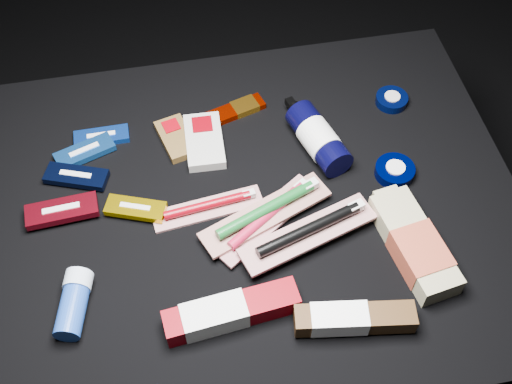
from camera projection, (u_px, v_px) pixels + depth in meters
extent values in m
plane|color=black|center=(250.00, 303.00, 1.47)|extent=(3.00, 3.00, 0.00)
cube|color=black|center=(250.00, 260.00, 1.31)|extent=(0.98, 0.78, 0.40)
cube|color=#1345BB|center=(102.00, 137.00, 1.23)|extent=(0.10, 0.04, 0.01)
cube|color=silver|center=(102.00, 136.00, 1.23)|extent=(0.05, 0.01, 0.01)
cube|color=#1A59B2|center=(85.00, 152.00, 1.21)|extent=(0.12, 0.08, 0.01)
cube|color=silver|center=(85.00, 152.00, 1.21)|extent=(0.06, 0.03, 0.01)
cube|color=black|center=(76.00, 176.00, 1.17)|extent=(0.12, 0.08, 0.01)
cube|color=silver|center=(76.00, 176.00, 1.17)|extent=(0.06, 0.03, 0.01)
cube|color=#B29103|center=(136.00, 208.00, 1.13)|extent=(0.11, 0.07, 0.01)
cube|color=silver|center=(136.00, 208.00, 1.13)|extent=(0.05, 0.03, 0.01)
cube|color=maroon|center=(62.00, 211.00, 1.12)|extent=(0.13, 0.05, 0.01)
cube|color=silver|center=(62.00, 210.00, 1.12)|extent=(0.06, 0.02, 0.02)
cube|color=brown|center=(177.00, 138.00, 1.23)|extent=(0.08, 0.11, 0.02)
cube|color=#7C010B|center=(171.00, 128.00, 1.24)|extent=(0.04, 0.04, 0.02)
cube|color=beige|center=(204.00, 141.00, 1.22)|extent=(0.07, 0.13, 0.02)
cube|color=#680008|center=(203.00, 128.00, 1.24)|extent=(0.04, 0.04, 0.02)
cube|color=#7B0F00|center=(236.00, 110.00, 1.27)|extent=(0.12, 0.07, 0.01)
cube|color=#A86D17|center=(245.00, 107.00, 1.28)|extent=(0.06, 0.05, 0.01)
cylinder|color=black|center=(319.00, 138.00, 1.20)|extent=(0.10, 0.16, 0.06)
cylinder|color=white|center=(319.00, 140.00, 1.20)|extent=(0.08, 0.08, 0.06)
cylinder|color=black|center=(296.00, 109.00, 1.24)|extent=(0.03, 0.02, 0.02)
cube|color=black|center=(291.00, 104.00, 1.26)|extent=(0.02, 0.03, 0.01)
cylinder|color=black|center=(392.00, 100.00, 1.29)|extent=(0.06, 0.06, 0.02)
cylinder|color=beige|center=(392.00, 99.00, 1.29)|extent=(0.03, 0.03, 0.02)
cylinder|color=black|center=(395.00, 171.00, 1.18)|extent=(0.07, 0.07, 0.02)
cylinder|color=silver|center=(395.00, 170.00, 1.18)|extent=(0.04, 0.04, 0.02)
cube|color=tan|center=(414.00, 244.00, 1.08)|extent=(0.10, 0.21, 0.04)
cube|color=#A7422C|center=(420.00, 254.00, 1.06)|extent=(0.09, 0.10, 0.04)
cube|color=tan|center=(386.00, 197.00, 1.13)|extent=(0.05, 0.03, 0.03)
cylinder|color=#1A409A|center=(72.00, 312.00, 1.00)|extent=(0.06, 0.09, 0.04)
cylinder|color=silver|center=(78.00, 281.00, 1.03)|extent=(0.05, 0.04, 0.05)
cube|color=beige|center=(208.00, 209.00, 1.14)|extent=(0.20, 0.07, 0.01)
cylinder|color=maroon|center=(207.00, 205.00, 1.13)|extent=(0.16, 0.03, 0.02)
cube|color=silver|center=(249.00, 194.00, 1.14)|extent=(0.02, 0.02, 0.01)
cube|color=beige|center=(267.00, 219.00, 1.12)|extent=(0.21, 0.17, 0.01)
cylinder|color=#A61533|center=(267.00, 215.00, 1.11)|extent=(0.16, 0.11, 0.02)
cube|color=silver|center=(301.00, 186.00, 1.14)|extent=(0.03, 0.03, 0.01)
cube|color=#BAB4AD|center=(266.00, 214.00, 1.11)|extent=(0.25, 0.14, 0.01)
cylinder|color=#10521E|center=(266.00, 210.00, 1.10)|extent=(0.19, 0.09, 0.02)
cube|color=silver|center=(310.00, 185.00, 1.13)|extent=(0.03, 0.03, 0.01)
cube|color=beige|center=(308.00, 234.00, 1.08)|extent=(0.25, 0.13, 0.01)
cylinder|color=black|center=(309.00, 229.00, 1.07)|extent=(0.19, 0.08, 0.02)
cube|color=silver|center=(356.00, 207.00, 1.10)|extent=(0.03, 0.02, 0.01)
cube|color=#760009|center=(232.00, 312.00, 1.01)|extent=(0.22, 0.07, 0.04)
cube|color=silver|center=(214.00, 316.00, 1.00)|extent=(0.11, 0.06, 0.04)
cube|color=#3C240F|center=(355.00, 319.00, 0.99)|extent=(0.19, 0.07, 0.03)
cube|color=white|center=(339.00, 319.00, 0.99)|extent=(0.09, 0.06, 0.04)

